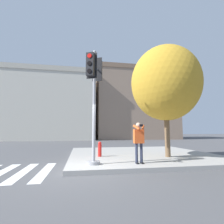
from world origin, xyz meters
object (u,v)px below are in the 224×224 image
Objects in this scene: traffic_signal_pole at (94,88)px; street_tree at (165,83)px; fire_hydrant at (100,149)px; person_photographer at (139,139)px.

traffic_signal_pole is 0.80× the size of street_tree.
traffic_signal_pole is 3.35m from fire_hydrant.
traffic_signal_pole is 4.09m from street_tree.
fire_hydrant is (-3.34, 0.71, -3.38)m from street_tree.
traffic_signal_pole is at bearing 175.99° from person_photographer.
fire_hydrant is at bearing 121.69° from person_photographer.
traffic_signal_pole is 2.84× the size of person_photographer.
fire_hydrant is at bearing 167.96° from street_tree.
street_tree reaches higher than traffic_signal_pole.
traffic_signal_pole is at bearing -160.62° from street_tree.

